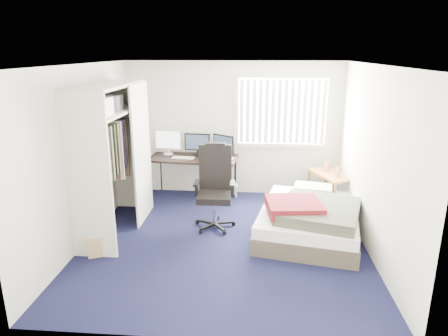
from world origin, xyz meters
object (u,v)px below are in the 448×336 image
desk (194,156)px  bed (309,218)px  nightstand (330,177)px  office_chair (215,195)px

desk → bed: desk is taller
desk → bed: (1.96, -1.46, -0.54)m
nightstand → office_chair: bearing=-153.4°
nightstand → bed: 1.34m
desk → office_chair: size_ratio=1.27×
office_chair → nightstand: bearing=26.6°
desk → bed: bearing=-36.7°
desk → office_chair: bearing=-67.1°
desk → nightstand: bearing=-5.8°
office_chair → bed: office_chair is taller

